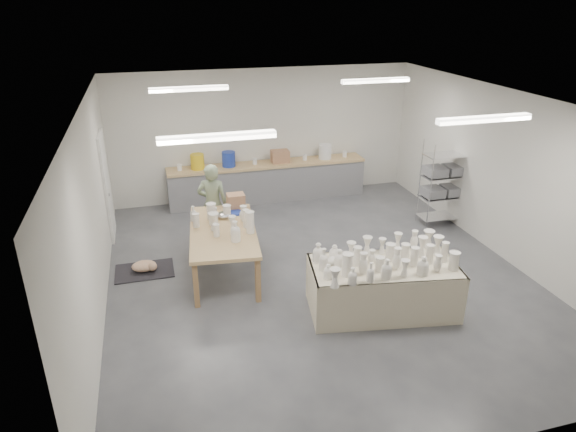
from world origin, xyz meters
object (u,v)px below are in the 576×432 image
object	(u,v)px
potter	(213,204)
red_stool	(212,223)
drying_table	(382,285)
work_table	(225,226)

from	to	relation	value
potter	red_stool	world-z (taller)	potter
drying_table	potter	world-z (taller)	potter
work_table	potter	world-z (taller)	potter
red_stool	drying_table	bearing A→B (deg)	-57.28
drying_table	potter	xyz separation A→B (m)	(-2.14, 3.05, 0.37)
drying_table	potter	distance (m)	3.74
work_table	potter	bearing A→B (deg)	99.13
drying_table	work_table	distance (m)	2.85
drying_table	work_table	world-z (taller)	work_table
work_table	potter	size ratio (longest dim) A/B	1.44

